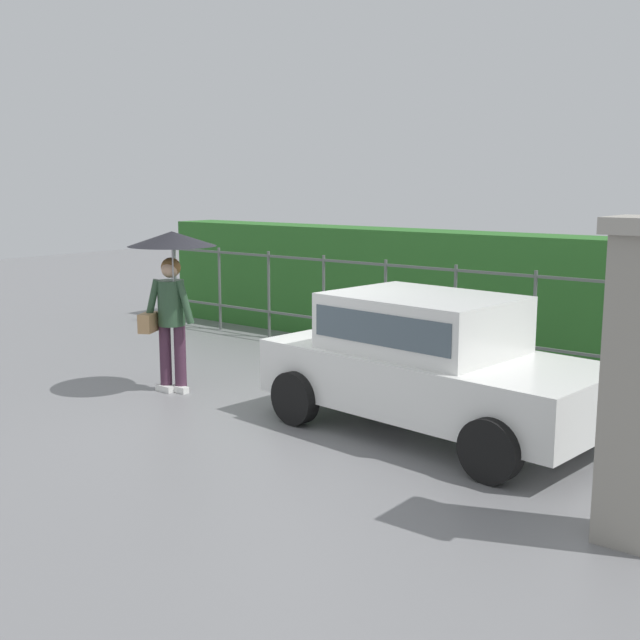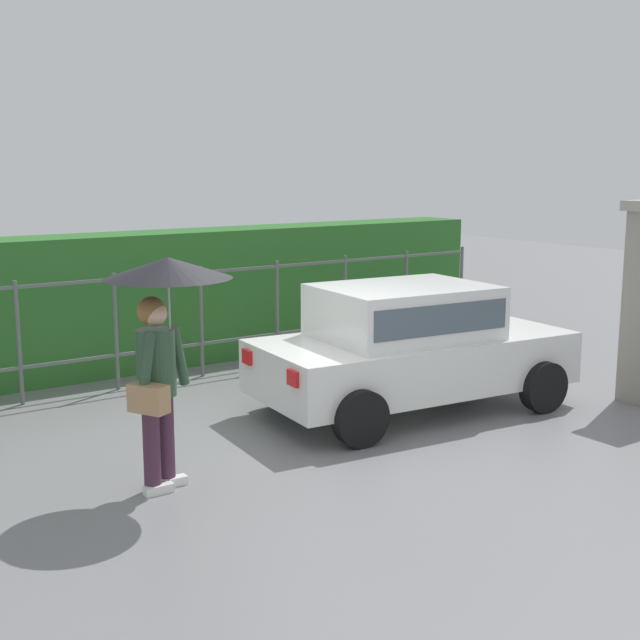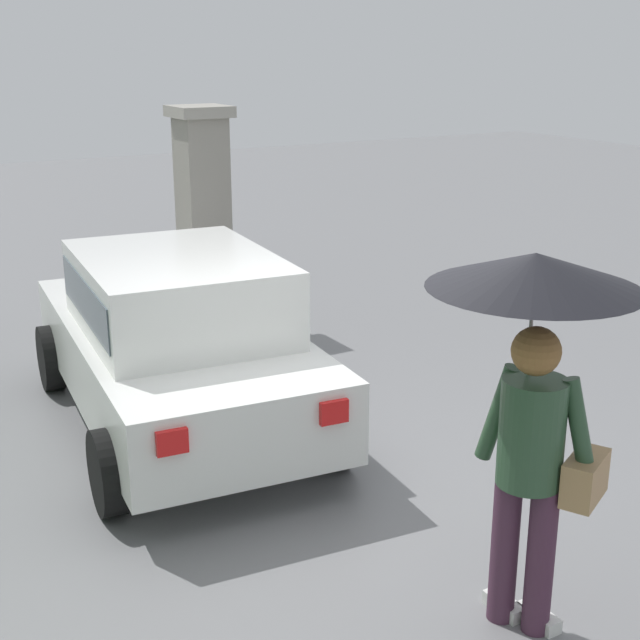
# 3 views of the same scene
# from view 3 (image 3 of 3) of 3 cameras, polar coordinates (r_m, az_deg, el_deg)

# --- Properties ---
(ground_plane) EXTENTS (40.00, 40.00, 0.00)m
(ground_plane) POSITION_cam_3_polar(r_m,az_deg,el_deg) (6.27, 0.27, -11.70)
(ground_plane) COLOR slate
(car) EXTENTS (3.87, 2.15, 1.48)m
(car) POSITION_cam_3_polar(r_m,az_deg,el_deg) (7.24, -9.24, -0.90)
(car) COLOR white
(car) RESTS_ON ground
(pedestrian) EXTENTS (1.10, 1.10, 2.06)m
(pedestrian) POSITION_cam_3_polar(r_m,az_deg,el_deg) (4.60, 13.71, -1.97)
(pedestrian) COLOR #47283D
(pedestrian) RESTS_ON ground
(gate_pillar) EXTENTS (0.60, 0.60, 2.42)m
(gate_pillar) POSITION_cam_3_polar(r_m,az_deg,el_deg) (9.96, -7.53, 6.79)
(gate_pillar) COLOR gray
(gate_pillar) RESTS_ON ground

